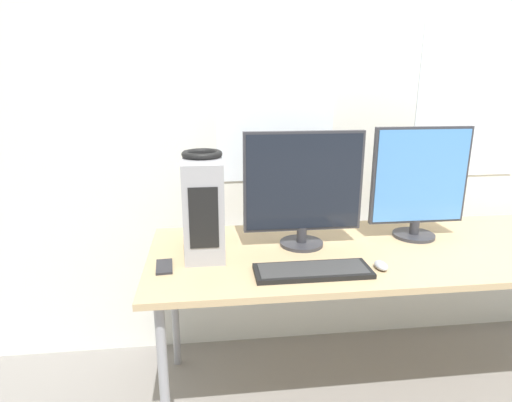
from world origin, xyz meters
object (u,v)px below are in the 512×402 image
(pc_tower, at_px, (204,204))
(monitor_right_near, at_px, (419,182))
(mouse, at_px, (381,265))
(cell_phone, at_px, (164,267))
(headphones, at_px, (202,154))
(keyboard, at_px, (313,271))
(monitor_main, at_px, (303,188))

(pc_tower, xyz_separation_m, monitor_right_near, (1.04, 0.04, 0.07))
(mouse, height_order, cell_phone, mouse)
(monitor_right_near, height_order, cell_phone, monitor_right_near)
(mouse, bearing_deg, pc_tower, 157.13)
(monitor_right_near, bearing_deg, headphones, -177.96)
(pc_tower, distance_m, cell_phone, 0.33)
(keyboard, relative_size, cell_phone, 3.23)
(monitor_main, height_order, monitor_right_near, monitor_right_near)
(keyboard, xyz_separation_m, mouse, (0.29, 0.01, 0.00))
(monitor_right_near, xyz_separation_m, cell_phone, (-1.21, -0.23, -0.28))
(headphones, distance_m, monitor_main, 0.48)
(monitor_main, relative_size, cell_phone, 3.76)
(monitor_main, distance_m, cell_phone, 0.71)
(pc_tower, bearing_deg, keyboard, -36.04)
(cell_phone, bearing_deg, pc_tower, 43.34)
(monitor_right_near, bearing_deg, pc_tower, -177.92)
(headphones, relative_size, mouse, 2.10)
(headphones, distance_m, cell_phone, 0.51)
(headphones, xyz_separation_m, mouse, (0.73, -0.31, -0.43))
(mouse, bearing_deg, monitor_right_near, 47.65)
(pc_tower, distance_m, monitor_right_near, 1.04)
(headphones, relative_size, monitor_right_near, 0.33)
(monitor_main, height_order, mouse, monitor_main)
(pc_tower, height_order, monitor_main, monitor_main)
(headphones, relative_size, keyboard, 0.38)
(mouse, bearing_deg, cell_phone, 172.58)
(monitor_main, xyz_separation_m, cell_phone, (-0.63, -0.18, -0.28))
(mouse, relative_size, cell_phone, 0.58)
(headphones, bearing_deg, mouse, -22.93)
(monitor_right_near, relative_size, keyboard, 1.15)
(headphones, xyz_separation_m, monitor_main, (0.46, -0.01, -0.16))
(keyboard, bearing_deg, headphones, 143.89)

